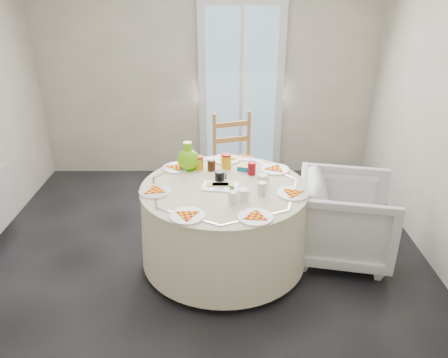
{
  "coord_description": "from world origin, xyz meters",
  "views": [
    {
      "loc": [
        0.18,
        -3.18,
        2.3
      ],
      "look_at": [
        0.19,
        0.03,
        0.8
      ],
      "focal_mm": 35.0,
      "sensor_mm": 36.0,
      "label": 1
    }
  ],
  "objects_px": {
    "green_pitcher": "(188,155)",
    "wooden_chair": "(237,165)",
    "table": "(224,224)",
    "armchair": "(345,217)"
  },
  "relations": [
    {
      "from": "armchair",
      "to": "green_pitcher",
      "type": "distance_m",
      "value": 1.48
    },
    {
      "from": "wooden_chair",
      "to": "armchair",
      "type": "bearing_deg",
      "value": -62.49
    },
    {
      "from": "armchair",
      "to": "green_pitcher",
      "type": "bearing_deg",
      "value": 91.1
    },
    {
      "from": "green_pitcher",
      "to": "table",
      "type": "bearing_deg",
      "value": -49.8
    },
    {
      "from": "wooden_chair",
      "to": "armchair",
      "type": "height_order",
      "value": "wooden_chair"
    },
    {
      "from": "armchair",
      "to": "table",
      "type": "bearing_deg",
      "value": 106.73
    },
    {
      "from": "green_pitcher",
      "to": "wooden_chair",
      "type": "bearing_deg",
      "value": 55.47
    },
    {
      "from": "table",
      "to": "armchair",
      "type": "xyz_separation_m",
      "value": [
        1.06,
        0.1,
        0.02
      ]
    },
    {
      "from": "wooden_chair",
      "to": "armchair",
      "type": "distance_m",
      "value": 1.33
    },
    {
      "from": "table",
      "to": "green_pitcher",
      "type": "relative_size",
      "value": 5.6
    }
  ]
}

